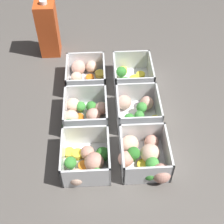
{
  "coord_description": "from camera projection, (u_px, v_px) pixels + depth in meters",
  "views": [
    {
      "loc": [
        -0.59,
        0.03,
        0.7
      ],
      "look_at": [
        0.0,
        0.0,
        0.03
      ],
      "focal_mm": 50.0,
      "sensor_mm": 36.0,
      "label": 1
    }
  ],
  "objects": [
    {
      "name": "container_far_center",
      "position": [
        84.0,
        114.0,
        0.9
      ],
      "size": [
        0.14,
        0.14,
        0.07
      ],
      "color": "white",
      "rests_on": "ground_plane"
    },
    {
      "name": "container_far_left",
      "position": [
        87.0,
        161.0,
        0.79
      ],
      "size": [
        0.15,
        0.12,
        0.07
      ],
      "color": "white",
      "rests_on": "ground_plane"
    },
    {
      "name": "container_near_right",
      "position": [
        131.0,
        76.0,
        1.0
      ],
      "size": [
        0.14,
        0.12,
        0.07
      ],
      "color": "white",
      "rests_on": "ground_plane"
    },
    {
      "name": "container_far_right",
      "position": [
        85.0,
        75.0,
        1.01
      ],
      "size": [
        0.15,
        0.13,
        0.07
      ],
      "color": "white",
      "rests_on": "ground_plane"
    },
    {
      "name": "juice_carton",
      "position": [
        48.0,
        29.0,
        1.05
      ],
      "size": [
        0.07,
        0.07,
        0.2
      ],
      "color": "#D14C1E",
      "rests_on": "ground_plane"
    },
    {
      "name": "container_near_center",
      "position": [
        137.0,
        109.0,
        0.91
      ],
      "size": [
        0.14,
        0.14,
        0.07
      ],
      "color": "white",
      "rests_on": "ground_plane"
    },
    {
      "name": "ground_plane",
      "position": [
        112.0,
        118.0,
        0.92
      ],
      "size": [
        4.0,
        4.0,
        0.0
      ],
      "primitive_type": "plane",
      "color": "#56514C"
    },
    {
      "name": "container_near_left",
      "position": [
        145.0,
        157.0,
        0.8
      ],
      "size": [
        0.16,
        0.14,
        0.07
      ],
      "color": "white",
      "rests_on": "ground_plane"
    }
  ]
}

